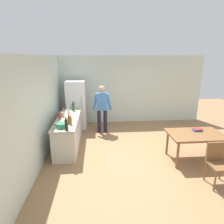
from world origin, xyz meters
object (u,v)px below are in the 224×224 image
Objects in this scene: utensil_jar at (63,114)px; bottle_wine_dark at (66,125)px; bottle_water_clear at (68,109)px; bottle_oil_amber at (71,121)px; bottle_sauce_red at (60,116)px; book_stack at (197,130)px; dining_table at (196,136)px; refrigerator at (76,105)px; person at (102,106)px; bottle_beer_brown at (69,120)px; cooking_pot at (62,125)px; bottle_wine_green at (73,107)px; chair at (218,161)px.

bottle_wine_dark reaches higher than utensil_jar.
bottle_water_clear is (0.12, 0.39, 0.05)m from utensil_jar.
bottle_sauce_red is at bearing 126.10° from bottle_oil_amber.
dining_table is at bearing -124.99° from book_stack.
book_stack is at bearing 1.27° from bottle_wine_dark.
book_stack is (3.43, -2.52, -0.12)m from refrigerator.
bottle_beer_brown is at bearing -121.98° from person.
person is 2.24m from bottle_wine_dark.
bottle_wine_dark reaches higher than cooking_pot.
refrigerator reaches higher than bottle_wine_green.
person reaches higher than dining_table.
cooking_pot is at bearing -82.06° from utensil_jar.
chair is at bearing -90.00° from dining_table.
dining_table is at bearing 104.30° from chair.
chair is 2.68× the size of bottle_wine_green.
utensil_jar is 1.14× the size of bottle_oil_amber.
dining_table is 5.83× the size of bottle_sauce_red.
chair reaches higher than book_stack.
refrigerator is 6.43× the size of bottle_oil_amber.
refrigerator is 6.92× the size of bottle_beer_brown.
utensil_jar is 0.69m from bottle_wine_green.
refrigerator is 4.25m from book_stack.
bottle_wine_green is at bearing 85.56° from cooking_pot.
person is at bearing 141.33° from chair.
bottle_beer_brown is (-3.29, 0.63, 0.33)m from dining_table.
bottle_wine_green reaches higher than utensil_jar.
bottle_beer_brown reaches higher than chair.
book_stack is at bearing -16.19° from utensil_jar.
chair is 3.50× the size of bottle_beer_brown.
bottle_water_clear is (-0.15, 1.01, 0.02)m from bottle_beer_brown.
chair is 4.16m from bottle_sauce_red.
person is 5.00× the size of bottle_wine_green.
bottle_beer_brown is (-3.29, 1.60, 0.47)m from chair.
refrigerator is 5.62× the size of utensil_jar.
chair is at bearing -28.95° from bottle_sauce_red.
person is 6.07× the size of bottle_oil_amber.
bottle_wine_dark is (-0.93, -2.04, 0.07)m from person.
cooking_pot is (-3.44, 1.28, 0.43)m from chair.
dining_table is at bearing -1.86° from bottle_wine_dark.
bottle_wine_green is (-3.32, 2.86, 0.51)m from chair.
chair is 4.41m from bottle_wine_green.
bottle_oil_amber is 0.82× the size of bottle_wine_green.
chair is (2.35, -3.11, -0.44)m from person.
bottle_water_clear is (-3.45, 1.64, 0.35)m from dining_table.
bottle_oil_amber is at bearing -86.51° from bottle_wine_green.
refrigerator is 4.27m from dining_table.
refrigerator reaches higher than chair.
person is 3.93m from chair.
bottle_oil_amber is 1.16× the size of book_stack.
cooking_pot is 0.27m from bottle_wine_dark.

